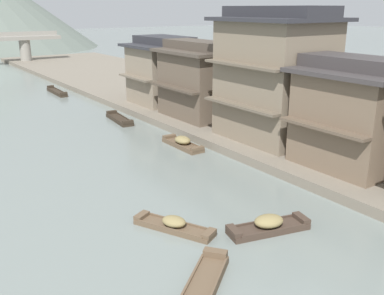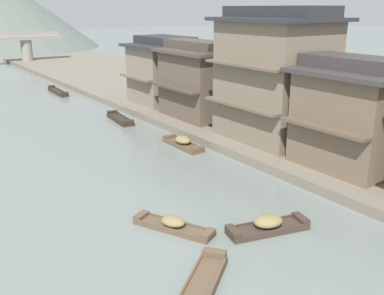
# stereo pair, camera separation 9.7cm
# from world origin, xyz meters

# --- Properties ---
(riverbank_right) EXTENTS (18.00, 110.00, 0.55)m
(riverbank_right) POSITION_xyz_m (15.28, 30.00, 0.28)
(riverbank_right) COLOR slate
(riverbank_right) RESTS_ON ground
(boat_moored_nearest) EXTENTS (1.41, 4.37, 0.51)m
(boat_moored_nearest) POSITION_xyz_m (4.63, 32.68, 0.17)
(boat_moored_nearest) COLOR #33281E
(boat_moored_nearest) RESTS_ON ground
(boat_moored_second) EXTENTS (0.97, 5.38, 0.55)m
(boat_moored_second) POSITION_xyz_m (4.35, 48.07, 0.18)
(boat_moored_second) COLOR #33281E
(boat_moored_second) RESTS_ON ground
(boat_moored_third) EXTENTS (2.42, 3.71, 0.62)m
(boat_moored_third) POSITION_xyz_m (-1.78, 14.01, 0.22)
(boat_moored_third) COLOR brown
(boat_moored_third) RESTS_ON ground
(boat_moored_far) EXTENTS (1.07, 3.83, 0.76)m
(boat_moored_far) POSITION_xyz_m (5.07, 23.65, 0.28)
(boat_moored_far) COLOR brown
(boat_moored_far) RESTS_ON ground
(boat_midriver_drifting) EXTENTS (4.00, 3.45, 0.53)m
(boat_midriver_drifting) POSITION_xyz_m (-3.46, 9.72, 0.18)
(boat_midriver_drifting) COLOR brown
(boat_midriver_drifting) RESTS_ON ground
(boat_midriver_upstream) EXTENTS (3.78, 1.88, 0.74)m
(boat_midriver_upstream) POSITION_xyz_m (1.49, 11.59, 0.28)
(boat_midriver_upstream) COLOR #423328
(boat_midriver_upstream) RESTS_ON ground
(house_waterfront_second) EXTENTS (5.60, 6.35, 6.14)m
(house_waterfront_second) POSITION_xyz_m (10.01, 13.95, 3.56)
(house_waterfront_second) COLOR #75604C
(house_waterfront_second) RESTS_ON riverbank_right
(house_waterfront_tall) EXTENTS (6.49, 7.59, 8.74)m
(house_waterfront_tall) POSITION_xyz_m (10.44, 20.56, 4.85)
(house_waterfront_tall) COLOR #7F705B
(house_waterfront_tall) RESTS_ON riverbank_right
(house_waterfront_narrow) EXTENTS (5.37, 7.03, 6.14)m
(house_waterfront_narrow) POSITION_xyz_m (9.89, 28.51, 3.56)
(house_waterfront_narrow) COLOR brown
(house_waterfront_narrow) RESTS_ON riverbank_right
(house_waterfront_far) EXTENTS (6.70, 6.09, 6.14)m
(house_waterfront_far) POSITION_xyz_m (10.56, 35.01, 3.56)
(house_waterfront_far) COLOR gray
(house_waterfront_far) RESTS_ON riverbank_right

